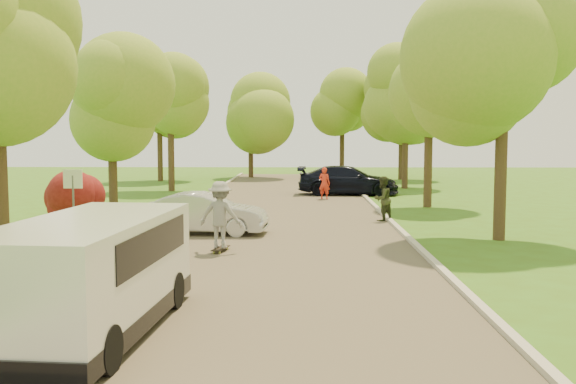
# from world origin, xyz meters

# --- Properties ---
(ground) EXTENTS (100.00, 100.00, 0.00)m
(ground) POSITION_xyz_m (0.00, 0.00, 0.00)
(ground) COLOR #3D6117
(ground) RESTS_ON ground
(road) EXTENTS (8.00, 60.00, 0.01)m
(road) POSITION_xyz_m (0.00, 8.00, 0.01)
(road) COLOR #4C4438
(road) RESTS_ON ground
(curb_left) EXTENTS (0.18, 60.00, 0.12)m
(curb_left) POSITION_xyz_m (-4.05, 8.00, 0.06)
(curb_left) COLOR #B2AD9E
(curb_left) RESTS_ON ground
(curb_right) EXTENTS (0.18, 60.00, 0.12)m
(curb_right) POSITION_xyz_m (4.05, 8.00, 0.06)
(curb_right) COLOR #B2AD9E
(curb_right) RESTS_ON ground
(street_sign) EXTENTS (0.55, 0.06, 2.17)m
(street_sign) POSITION_xyz_m (-5.80, 4.00, 1.56)
(street_sign) COLOR #59595E
(street_sign) RESTS_ON ground
(red_shrub) EXTENTS (1.70, 1.70, 1.95)m
(red_shrub) POSITION_xyz_m (-6.30, 5.50, 1.10)
(red_shrub) COLOR #382619
(red_shrub) RESTS_ON ground
(tree_l_mida) EXTENTS (4.71, 4.60, 7.39)m
(tree_l_mida) POSITION_xyz_m (-6.30, 1.00, 5.17)
(tree_l_mida) COLOR #382619
(tree_l_mida) RESTS_ON ground
(tree_l_midb) EXTENTS (4.30, 4.20, 6.62)m
(tree_l_midb) POSITION_xyz_m (-6.81, 12.00, 4.59)
(tree_l_midb) COLOR #382619
(tree_l_midb) RESTS_ON ground
(tree_l_far) EXTENTS (4.92, 4.80, 7.79)m
(tree_l_far) POSITION_xyz_m (-6.39, 22.00, 5.47)
(tree_l_far) COLOR #382619
(tree_l_far) RESTS_ON ground
(tree_r_mida) EXTENTS (5.13, 5.00, 7.95)m
(tree_r_mida) POSITION_xyz_m (7.02, 5.00, 5.54)
(tree_r_mida) COLOR #382619
(tree_r_mida) RESTS_ON ground
(tree_r_midb) EXTENTS (4.51, 4.40, 7.01)m
(tree_r_midb) POSITION_xyz_m (6.60, 14.00, 4.88)
(tree_r_midb) COLOR #382619
(tree_r_midb) RESTS_ON ground
(tree_r_far) EXTENTS (5.33, 5.20, 8.34)m
(tree_r_far) POSITION_xyz_m (7.23, 24.00, 5.83)
(tree_r_far) COLOR #382619
(tree_r_far) RESTS_ON ground
(tree_bg_a) EXTENTS (5.12, 5.00, 7.72)m
(tree_bg_a) POSITION_xyz_m (-8.78, 30.00, 5.31)
(tree_bg_a) COLOR #382619
(tree_bg_a) RESTS_ON ground
(tree_bg_b) EXTENTS (5.12, 5.00, 7.95)m
(tree_bg_b) POSITION_xyz_m (8.22, 32.00, 5.54)
(tree_bg_b) COLOR #382619
(tree_bg_b) RESTS_ON ground
(tree_bg_c) EXTENTS (4.92, 4.80, 7.33)m
(tree_bg_c) POSITION_xyz_m (-2.79, 34.00, 5.02)
(tree_bg_c) COLOR #382619
(tree_bg_c) RESTS_ON ground
(tree_bg_d) EXTENTS (5.12, 5.00, 7.72)m
(tree_bg_d) POSITION_xyz_m (4.22, 36.00, 5.31)
(tree_bg_d) COLOR #382619
(tree_bg_d) RESTS_ON ground
(minivan) EXTENTS (2.32, 5.11, 1.85)m
(minivan) POSITION_xyz_m (-2.50, -4.46, 0.98)
(minivan) COLOR silver
(minivan) RESTS_ON ground
(silver_sedan) EXTENTS (4.13, 1.72, 1.33)m
(silver_sedan) POSITION_xyz_m (-2.30, 5.95, 0.66)
(silver_sedan) COLOR #B7B7BC
(silver_sedan) RESTS_ON ground
(dark_sedan) EXTENTS (5.45, 2.50, 1.55)m
(dark_sedan) POSITION_xyz_m (3.30, 19.74, 0.77)
(dark_sedan) COLOR black
(dark_sedan) RESTS_ON ground
(longboard) EXTENTS (0.43, 0.96, 0.11)m
(longboard) POSITION_xyz_m (-1.37, 2.76, 0.10)
(longboard) COLOR black
(longboard) RESTS_ON ground
(skateboarder) EXTENTS (1.28, 0.89, 1.81)m
(skateboarder) POSITION_xyz_m (-1.37, 2.76, 1.02)
(skateboarder) COLOR gray
(skateboarder) RESTS_ON longboard
(person_striped) EXTENTS (0.69, 0.59, 1.60)m
(person_striped) POSITION_xyz_m (1.96, 17.29, 0.80)
(person_striped) COLOR red
(person_striped) RESTS_ON ground
(person_olive) EXTENTS (1.02, 1.00, 1.66)m
(person_olive) POSITION_xyz_m (3.80, 9.20, 0.83)
(person_olive) COLOR #303620
(person_olive) RESTS_ON ground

